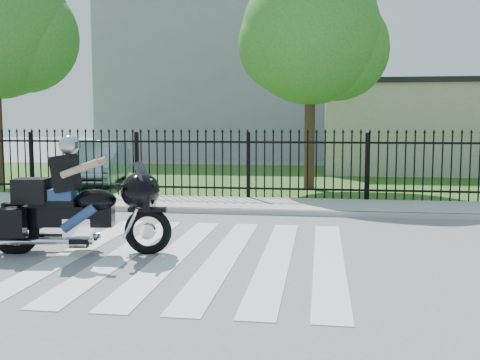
# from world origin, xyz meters

# --- Properties ---
(ground) EXTENTS (120.00, 120.00, 0.00)m
(ground) POSITION_xyz_m (0.00, 0.00, 0.00)
(ground) COLOR slate
(ground) RESTS_ON ground
(crosswalk) EXTENTS (5.00, 5.50, 0.01)m
(crosswalk) POSITION_xyz_m (0.00, 0.00, 0.01)
(crosswalk) COLOR silver
(crosswalk) RESTS_ON ground
(sidewalk) EXTENTS (40.00, 2.00, 0.12)m
(sidewalk) POSITION_xyz_m (0.00, 5.00, 0.06)
(sidewalk) COLOR #ADAAA3
(sidewalk) RESTS_ON ground
(curb) EXTENTS (40.00, 0.12, 0.12)m
(curb) POSITION_xyz_m (0.00, 4.00, 0.06)
(curb) COLOR #ADAAA3
(curb) RESTS_ON ground
(grass_strip) EXTENTS (40.00, 12.00, 0.02)m
(grass_strip) POSITION_xyz_m (0.00, 12.00, 0.01)
(grass_strip) COLOR #25511B
(grass_strip) RESTS_ON ground
(iron_fence) EXTENTS (26.00, 0.04, 1.80)m
(iron_fence) POSITION_xyz_m (0.00, 6.00, 0.90)
(iron_fence) COLOR black
(iron_fence) RESTS_ON ground
(tree_mid) EXTENTS (4.20, 4.20, 6.78)m
(tree_mid) POSITION_xyz_m (1.50, 9.00, 4.67)
(tree_mid) COLOR #382316
(tree_mid) RESTS_ON ground
(building_low) EXTENTS (10.00, 6.00, 3.50)m
(building_low) POSITION_xyz_m (7.00, 16.00, 1.75)
(building_low) COLOR beige
(building_low) RESTS_ON ground
(building_low_roof) EXTENTS (10.20, 6.20, 0.20)m
(building_low_roof) POSITION_xyz_m (7.00, 16.00, 3.60)
(building_low_roof) COLOR black
(building_low_roof) RESTS_ON building_low
(building_tall) EXTENTS (15.00, 10.00, 12.00)m
(building_tall) POSITION_xyz_m (-3.00, 26.00, 6.00)
(building_tall) COLOR #94979C
(building_tall) RESTS_ON ground
(motorcycle_rider) EXTENTS (2.89, 1.15, 1.91)m
(motorcycle_rider) POSITION_xyz_m (-1.97, -0.10, 0.78)
(motorcycle_rider) COLOR black
(motorcycle_rider) RESTS_ON ground
(parked_car) EXTENTS (2.29, 4.55, 1.43)m
(parked_car) POSITION_xyz_m (-5.44, 9.25, 0.74)
(parked_car) COLOR #94A8BB
(parked_car) RESTS_ON grass_strip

